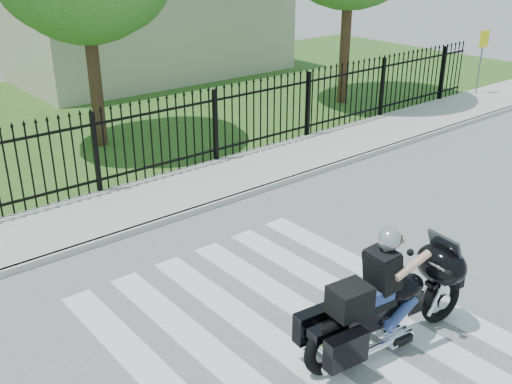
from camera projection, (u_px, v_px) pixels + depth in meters
ground at (295, 329)px, 8.32m from camera, size 120.00×120.00×0.00m
crosswalk at (295, 329)px, 8.32m from camera, size 5.00×5.50×0.01m
sidewalk at (123, 208)px, 11.84m from camera, size 40.00×2.00×0.12m
curb at (149, 226)px, 11.13m from camera, size 40.00×0.12×0.12m
grass_strip at (5, 129)px, 16.83m from camera, size 40.00×12.00×0.02m
iron_fence at (96, 155)px, 12.22m from camera, size 26.00×0.04×1.80m
building_low at (147, 27)px, 23.06m from camera, size 10.00×6.00×3.50m
motorcycle_rider at (386, 299)px, 7.70m from camera, size 2.72×1.06×1.80m
traffic_sign at (483, 49)px, 19.58m from camera, size 0.45×0.07×2.07m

